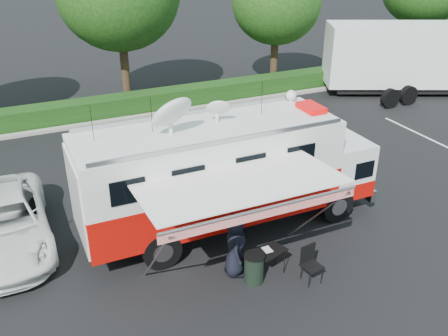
# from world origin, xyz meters

# --- Properties ---
(ground_plane) EXTENTS (120.00, 120.00, 0.00)m
(ground_plane) POSITION_xyz_m (0.00, 0.00, 0.00)
(ground_plane) COLOR black
(ground_plane) RESTS_ON ground
(back_border) EXTENTS (60.00, 6.14, 8.87)m
(back_border) POSITION_xyz_m (1.14, 12.90, 5.00)
(back_border) COLOR #9E998E
(back_border) RESTS_ON ground_plane
(stall_lines) EXTENTS (24.12, 5.50, 0.01)m
(stall_lines) POSITION_xyz_m (-0.50, 3.00, 0.00)
(stall_lines) COLOR silver
(stall_lines) RESTS_ON ground_plane
(command_truck) EXTENTS (9.60, 2.64, 4.61)m
(command_truck) POSITION_xyz_m (-0.08, -0.00, 1.97)
(command_truck) COLOR black
(command_truck) RESTS_ON ground_plane
(awning) EXTENTS (5.24, 2.70, 3.16)m
(awning) POSITION_xyz_m (-0.94, -2.74, 2.97)
(awning) COLOR white
(awning) RESTS_ON ground_plane
(white_suv) EXTENTS (2.75, 5.80, 1.60)m
(white_suv) POSITION_xyz_m (-6.76, 1.88, 0.00)
(white_suv) COLOR silver
(white_suv) RESTS_ON ground_plane
(person) EXTENTS (0.93, 1.10, 1.92)m
(person) POSITION_xyz_m (-0.93, -2.30, 0.00)
(person) COLOR black
(person) RESTS_ON ground_plane
(folding_table) EXTENTS (1.04, 0.87, 0.76)m
(folding_table) POSITION_xyz_m (-0.03, -2.65, 0.71)
(folding_table) COLOR black
(folding_table) RESTS_ON ground_plane
(folding_chair) EXTENTS (0.58, 0.61, 1.07)m
(folding_chair) POSITION_xyz_m (0.83, -3.38, 0.64)
(folding_chair) COLOR black
(folding_chair) RESTS_ON ground_plane
(trash_bin) EXTENTS (0.59, 0.59, 0.88)m
(trash_bin) POSITION_xyz_m (-0.61, -2.83, 0.45)
(trash_bin) COLOR black
(trash_bin) RESTS_ON ground_plane
(semi_trailer) EXTENTS (12.58, 7.71, 3.90)m
(semi_trailer) POSITION_xyz_m (16.91, 8.09, 2.06)
(semi_trailer) COLOR white
(semi_trailer) RESTS_ON ground_plane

